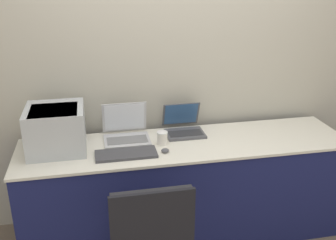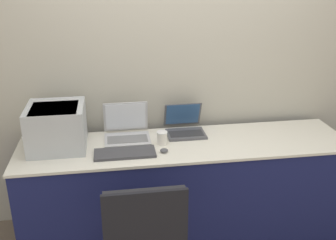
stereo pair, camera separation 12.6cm
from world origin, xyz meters
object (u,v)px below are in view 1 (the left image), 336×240
Objects in this scene: laptop_right at (184,126)px; external_keyboard at (126,154)px; laptop_left at (126,132)px; printer at (56,127)px; coffee_cup at (162,138)px; chair at (150,231)px; mouse at (165,151)px.

external_keyboard is (-0.49, -0.32, -0.04)m from laptop_right.
laptop_left is at bearing -175.59° from laptop_right.
printer is 0.52m from laptop_left.
coffee_cup is at bearing -4.91° from printer.
chair is at bearing -114.94° from laptop_right.
laptop_right is 3.06× the size of coffee_cup.
laptop_left is 0.90m from chair.
chair is (-0.20, -0.69, -0.28)m from coffee_cup.
printer reaches higher than mouse.
external_keyboard is at bearing 178.06° from mouse.
laptop_right reaches higher than external_keyboard.
coffee_cup is 0.77m from chair.
laptop_left is 0.29m from coffee_cup.
mouse is (0.24, -0.29, -0.04)m from laptop_left.
coffee_cup reaches higher than mouse.
external_keyboard is 4.31× the size of coffee_cup.
printer reaches higher than laptop_left.
external_keyboard is at bearing -96.16° from laptop_left.
coffee_cup is (0.75, -0.06, -0.12)m from printer.
chair is at bearing -54.26° from printer.
coffee_cup is at bearing -137.35° from laptop_right.
laptop_left is at bearing 129.83° from mouse.
chair is (0.05, -0.85, -0.28)m from laptop_left.
chair is at bearing -109.69° from mouse.
mouse is at bearing -122.88° from laptop_right.
printer is 0.53m from external_keyboard.
external_keyboard is (0.47, -0.19, -0.16)m from printer.
chair is (0.55, -0.76, -0.40)m from printer.
laptop_left is (0.50, 0.09, -0.11)m from printer.
printer is at bearing -169.68° from laptop_left.
laptop_right is at bearing 65.06° from chair.
external_keyboard is (-0.03, -0.28, -0.05)m from laptop_left.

